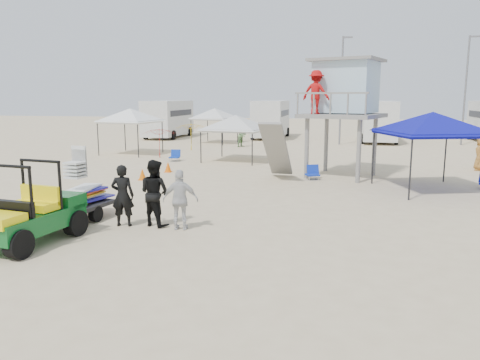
% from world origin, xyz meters
% --- Properties ---
extents(ground, '(140.00, 140.00, 0.00)m').
position_xyz_m(ground, '(0.00, 0.00, 0.00)').
color(ground, beige).
rests_on(ground, ground).
extents(utility_cart, '(1.65, 2.79, 2.01)m').
position_xyz_m(utility_cart, '(-4.21, 0.18, 0.94)').
color(utility_cart, '#0D541E').
rests_on(utility_cart, ground).
extents(surf_trailer, '(1.43, 2.32, 1.92)m').
position_xyz_m(surf_trailer, '(-4.20, 2.52, 0.78)').
color(surf_trailer, black).
rests_on(surf_trailer, ground).
extents(man_left, '(0.71, 0.53, 1.74)m').
position_xyz_m(man_left, '(-2.69, 2.22, 0.87)').
color(man_left, black).
rests_on(man_left, ground).
extents(man_mid, '(1.11, 0.99, 1.88)m').
position_xyz_m(man_mid, '(-1.84, 2.47, 0.94)').
color(man_mid, black).
rests_on(man_mid, ground).
extents(man_right, '(1.03, 0.57, 1.66)m').
position_xyz_m(man_right, '(-0.99, 2.22, 0.83)').
color(man_right, silver).
rests_on(man_right, ground).
extents(lifeguard_tower, '(4.08, 4.08, 5.13)m').
position_xyz_m(lifeguard_tower, '(3.11, 12.16, 3.82)').
color(lifeguard_tower, gray).
rests_on(lifeguard_tower, ground).
extents(canopy_blue, '(4.31, 4.31, 3.43)m').
position_xyz_m(canopy_blue, '(6.57, 9.52, 2.88)').
color(canopy_blue, black).
rests_on(canopy_blue, ground).
extents(canopy_white_a, '(3.55, 3.55, 2.99)m').
position_xyz_m(canopy_white_a, '(-2.64, 16.16, 2.44)').
color(canopy_white_a, black).
rests_on(canopy_white_a, ground).
extents(canopy_white_b, '(3.44, 3.44, 3.27)m').
position_xyz_m(canopy_white_b, '(-9.88, 17.93, 2.72)').
color(canopy_white_b, black).
rests_on(canopy_white_b, ground).
extents(canopy_white_c, '(3.38, 3.38, 3.12)m').
position_xyz_m(canopy_white_c, '(-6.59, 25.93, 2.57)').
color(canopy_white_c, black).
rests_on(canopy_white_c, ground).
extents(umbrella_a, '(2.40, 2.42, 1.78)m').
position_xyz_m(umbrella_a, '(-7.38, 16.47, 0.89)').
color(umbrella_a, red).
rests_on(umbrella_a, ground).
extents(umbrella_b, '(2.86, 2.87, 1.87)m').
position_xyz_m(umbrella_b, '(-6.74, 20.57, 0.93)').
color(umbrella_b, yellow).
rests_on(umbrella_b, ground).
extents(cone_near, '(0.34, 0.34, 0.50)m').
position_xyz_m(cone_near, '(-5.24, 9.22, 0.25)').
color(cone_near, '#E86307').
rests_on(cone_near, ground).
extents(cone_far, '(0.34, 0.34, 0.50)m').
position_xyz_m(cone_far, '(-4.93, 11.50, 0.25)').
color(cone_far, '#EF6007').
rests_on(cone_far, ground).
extents(beach_chair_a, '(0.58, 0.62, 0.64)m').
position_xyz_m(beach_chair_a, '(-6.00, 15.35, 0.31)').
color(beach_chair_a, '#0F35A7').
rests_on(beach_chair_a, ground).
extents(beach_chair_b, '(0.70, 0.77, 0.64)m').
position_xyz_m(beach_chair_b, '(2.01, 10.99, 0.31)').
color(beach_chair_b, '#102FB3').
rests_on(beach_chair_b, ground).
extents(rv_far_left, '(2.64, 6.80, 3.25)m').
position_xyz_m(rv_far_left, '(-12.00, 29.99, 1.80)').
color(rv_far_left, silver).
rests_on(rv_far_left, ground).
extents(rv_mid_left, '(2.65, 6.50, 3.25)m').
position_xyz_m(rv_mid_left, '(-3.00, 31.49, 1.80)').
color(rv_mid_left, silver).
rests_on(rv_mid_left, ground).
extents(rv_mid_right, '(2.64, 7.00, 3.25)m').
position_xyz_m(rv_mid_right, '(6.00, 29.99, 1.80)').
color(rv_mid_right, silver).
rests_on(rv_mid_right, ground).
extents(light_pole_left, '(0.14, 0.14, 8.00)m').
position_xyz_m(light_pole_left, '(3.00, 27.00, 4.00)').
color(light_pole_left, slate).
rests_on(light_pole_left, ground).
extents(light_pole_right, '(0.14, 0.14, 8.00)m').
position_xyz_m(light_pole_right, '(12.00, 28.50, 4.00)').
color(light_pole_right, slate).
rests_on(light_pole_right, ground).
extents(distant_beachgoers, '(14.62, 9.29, 1.71)m').
position_xyz_m(distant_beachgoers, '(2.60, 19.72, 0.85)').
color(distant_beachgoers, '#618A53').
rests_on(distant_beachgoers, ground).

